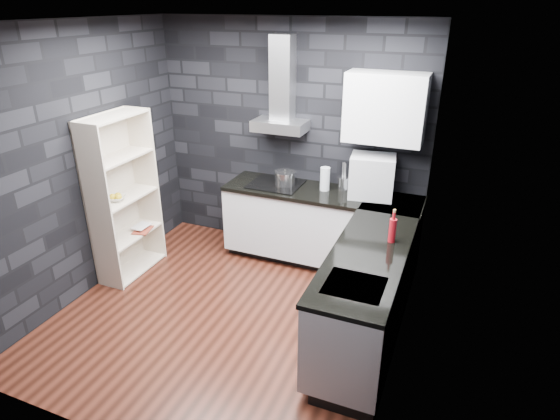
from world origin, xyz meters
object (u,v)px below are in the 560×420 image
Objects in this scene: red_bottle at (392,230)px; glass_vase at (325,179)px; pot at (285,178)px; appliance_garage at (372,177)px; bookshelf at (124,198)px; storage_jar at (325,185)px; utensil_crock at (343,184)px; fruit_bowl at (116,198)px.

glass_vase is at bearing 133.68° from red_bottle.
glass_vase is (0.47, 0.03, 0.05)m from pot.
appliance_garage reaches higher than glass_vase.
glass_vase is 0.52m from appliance_garage.
bookshelf reaches higher than pot.
pot is 2.24× the size of storage_jar.
bookshelf is (-1.94, -1.05, -0.05)m from storage_jar.
storage_jar is at bearing 133.05° from red_bottle.
utensil_crock is 1.26m from red_bottle.
red_bottle reaches higher than storage_jar.
appliance_garage is 2.68m from bookshelf.
utensil_crock is at bearing 124.84° from red_bottle.
utensil_crock is at bearing 23.39° from glass_vase.
pot reaches higher than utensil_crock.
glass_vase is 1.83× the size of utensil_crock.
utensil_crock reaches higher than fruit_bowl.
appliance_garage reaches higher than fruit_bowl.
utensil_crock is at bearing 29.92° from fruit_bowl.
fruit_bowl is (-1.94, -1.16, -0.01)m from storage_jar.
appliance_garage reaches higher than storage_jar.
storage_jar is (0.47, 0.05, -0.03)m from pot.
storage_jar is 0.06× the size of bookshelf.
storage_jar is at bearing 5.62° from pot.
red_bottle is at bearing -46.32° from glass_vase.
bookshelf is at bearing -145.69° from pot.
storage_jar is 0.54m from appliance_garage.
bookshelf is at bearing -151.96° from glass_vase.
glass_vase is 0.57× the size of appliance_garage.
glass_vase is at bearing -156.61° from utensil_crock.
bookshelf reaches higher than utensil_crock.
utensil_crock is at bearing 9.48° from pot.
red_bottle is at bearing -55.16° from utensil_crock.
fruit_bowl is (-1.47, -1.12, -0.04)m from pot.
storage_jar is 0.48× the size of red_bottle.
appliance_garage reaches higher than red_bottle.
red_bottle is 2.85m from bookshelf.
red_bottle is (0.91, -0.97, 0.06)m from storage_jar.
pot is 0.67m from utensil_crock.
glass_vase is at bearing 173.26° from appliance_garage.
pot is at bearing 34.97° from bookshelf.
appliance_garage is (0.51, 0.01, 0.09)m from glass_vase.
pot is 0.88× the size of glass_vase.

